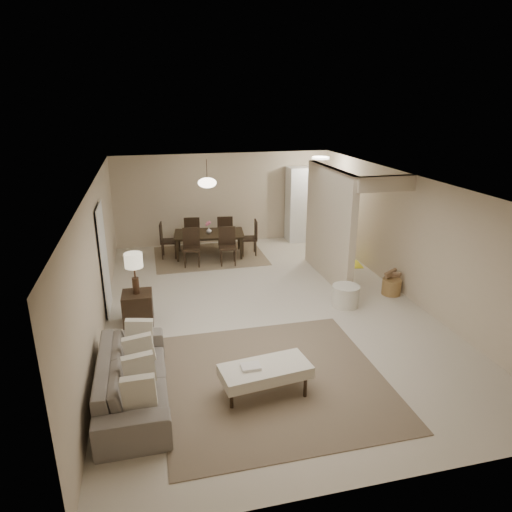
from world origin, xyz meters
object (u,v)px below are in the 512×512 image
object	(u,v)px
pantry_cabinet	(308,204)
ottoman_bench	(265,371)
wicker_basket	(391,287)
sofa	(133,378)
side_table	(138,308)
dining_table	(209,245)
round_pouf	(346,296)

from	to	relation	value
pantry_cabinet	ottoman_bench	distance (m)	7.51
pantry_cabinet	wicker_basket	xyz separation A→B (m)	(0.40, -4.15, -0.88)
sofa	wicker_basket	xyz separation A→B (m)	(5.20, 2.38, -0.17)
sofa	side_table	distance (m)	2.32
ottoman_bench	wicker_basket	size ratio (longest dim) A/B	3.31
sofa	dining_table	distance (m)	5.99
sofa	ottoman_bench	distance (m)	1.79
dining_table	ottoman_bench	bearing A→B (deg)	-83.75
side_table	ottoman_bench	bearing A→B (deg)	-56.74
dining_table	sofa	bearing A→B (deg)	-100.91
pantry_cabinet	sofa	bearing A→B (deg)	-126.32
pantry_cabinet	wicker_basket	size ratio (longest dim) A/B	5.37
sofa	wicker_basket	size ratio (longest dim) A/B	5.84
sofa	ottoman_bench	size ratio (longest dim) A/B	1.76
round_pouf	pantry_cabinet	bearing A→B (deg)	80.18
side_table	round_pouf	bearing A→B (deg)	-3.34
round_pouf	wicker_basket	world-z (taller)	round_pouf
sofa	round_pouf	distance (m)	4.54
ottoman_bench	side_table	xyz separation A→B (m)	(-1.72, 2.62, -0.06)
round_pouf	wicker_basket	size ratio (longest dim) A/B	1.38
side_table	dining_table	world-z (taller)	dining_table
sofa	ottoman_bench	xyz separation A→B (m)	(1.77, -0.30, 0.02)
side_table	round_pouf	xyz separation A→B (m)	(3.98, -0.23, -0.08)
pantry_cabinet	sofa	xyz separation A→B (m)	(-4.80, -6.53, -0.72)
sofa	wicker_basket	bearing A→B (deg)	-65.41
side_table	pantry_cabinet	bearing A→B (deg)	41.58
round_pouf	dining_table	size ratio (longest dim) A/B	0.30
round_pouf	ottoman_bench	bearing A→B (deg)	-133.53
wicker_basket	dining_table	distance (m)	4.73
sofa	dining_table	world-z (taller)	sofa
side_table	round_pouf	size ratio (longest dim) A/B	1.08
side_table	wicker_basket	xyz separation A→B (m)	(5.15, 0.06, -0.12)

